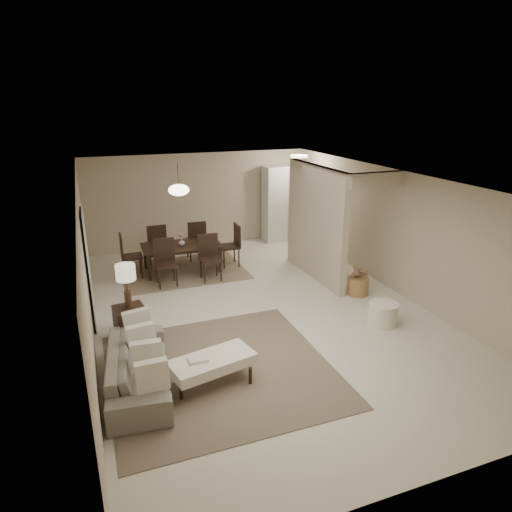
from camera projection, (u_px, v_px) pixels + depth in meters
name	position (u px, v px, depth m)	size (l,w,h in m)	color
floor	(260.00, 310.00, 8.71)	(9.00, 9.00, 0.00)	beige
ceiling	(260.00, 180.00, 7.90)	(9.00, 9.00, 0.00)	white
back_wall	(200.00, 200.00, 12.28)	(6.00, 6.00, 0.00)	#BFAE91
left_wall	(85.00, 269.00, 7.30)	(9.00, 9.00, 0.00)	#BFAE91
right_wall	(397.00, 232.00, 9.30)	(9.00, 9.00, 0.00)	#BFAE91
partition	(316.00, 223.00, 10.01)	(0.15, 2.50, 2.50)	#BFAE91
doorway	(88.00, 269.00, 7.91)	(0.04, 0.90, 2.04)	black
pantry_cabinet	(284.00, 203.00, 12.82)	(1.20, 0.55, 2.10)	silver
flush_light	(299.00, 156.00, 11.51)	(0.44, 0.44, 0.05)	white
living_rug	(220.00, 369.00, 6.79)	(3.20, 3.20, 0.01)	brown
sofa	(139.00, 368.00, 6.30)	(0.79, 2.03, 0.59)	slate
ottoman_bench	(212.00, 363.00, 6.35)	(1.27, 0.79, 0.42)	beige
side_table	(130.00, 322.00, 7.67)	(0.49, 0.49, 0.54)	black
table_lamp	(126.00, 276.00, 7.40)	(0.32, 0.32, 0.76)	#4D3421
round_pouf	(383.00, 314.00, 8.11)	(0.52, 0.52, 0.40)	beige
wicker_basket	(358.00, 286.00, 9.37)	(0.43, 0.43, 0.37)	brown
dining_rug	(183.00, 271.00, 10.70)	(2.80, 2.10, 0.01)	#7C674D
dining_table	(183.00, 258.00, 10.60)	(1.80, 1.00, 0.63)	black
dining_chairs	(182.00, 251.00, 10.54)	(2.73, 1.99, 1.01)	black
vase	(182.00, 242.00, 10.47)	(0.15, 0.15, 0.16)	silver
yellow_mat	(319.00, 254.00, 11.89)	(0.92, 0.56, 0.01)	gold
pendant_light	(179.00, 190.00, 10.08)	(0.46, 0.46, 0.71)	#4D3421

